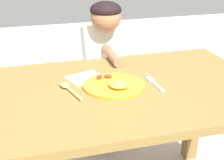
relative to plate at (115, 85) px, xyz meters
The scene contains 6 objects.
dining_table 0.14m from the plate, behind, with size 1.44×0.79×0.68m.
plate is the anchor object (origin of this frame).
fork 0.18m from the plate, ahead, with size 0.03×0.20×0.01m.
spoon 0.20m from the plate, behind, with size 0.08×0.19×0.02m.
person 0.56m from the plate, 80.86° to the left, with size 0.23×0.42×0.96m.
napkin 0.16m from the plate, 127.02° to the left, with size 0.15×0.13×0.00m, color white.
Camera 1 is at (-0.30, -1.26, 1.27)m, focal length 54.52 mm.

